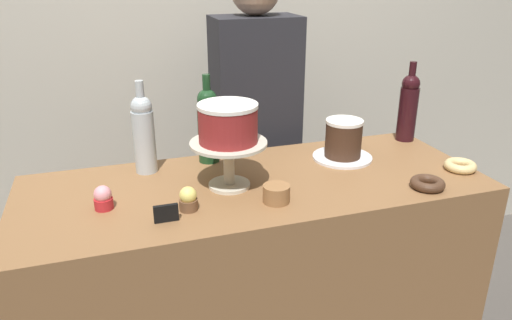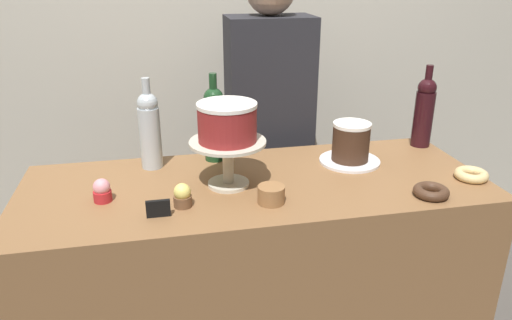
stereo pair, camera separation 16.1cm
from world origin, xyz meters
The scene contains 16 objects.
back_wall centered at (0.00, 0.88, 1.30)m, with size 6.00×0.05×2.60m.
display_counter centered at (0.00, 0.00, 0.46)m, with size 1.56×0.60×0.91m.
cake_stand_pedestal centered at (-0.09, -0.01, 1.02)m, with size 0.25×0.25×0.16m.
white_layer_cake centered at (-0.09, -0.01, 1.13)m, with size 0.19×0.19×0.12m.
silver_serving_platter centered at (0.38, 0.10, 0.92)m, with size 0.22×0.22×0.01m.
chocolate_round_cake centered at (0.38, 0.10, 0.99)m, with size 0.14×0.14×0.14m.
wine_bottle_green centered at (-0.11, 0.23, 1.06)m, with size 0.08×0.08×0.33m.
wine_bottle_clear centered at (-0.34, 0.21, 1.06)m, with size 0.08×0.08×0.33m.
wine_bottle_dark_red centered at (0.72, 0.22, 1.06)m, with size 0.08×0.08×0.33m.
cupcake_lemon centered at (-0.25, -0.13, 0.95)m, with size 0.06×0.06×0.07m.
cupcake_strawberry centered at (-0.49, -0.04, 0.95)m, with size 0.06×0.06×0.07m.
donut_glazed centered at (0.72, -0.12, 0.93)m, with size 0.11×0.11×0.03m.
donut_chocolate centered at (0.52, -0.22, 0.93)m, with size 0.11×0.11×0.03m.
cookie_stack centered at (0.01, -0.16, 0.94)m, with size 0.08×0.08×0.05m.
price_sign_chalkboard centered at (-0.33, -0.18, 0.94)m, with size 0.07×0.01×0.05m.
barista_figure centered at (0.17, 0.53, 0.84)m, with size 0.36×0.22×1.60m.
Camera 1 is at (-0.46, -1.42, 1.60)m, focal length 34.12 mm.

